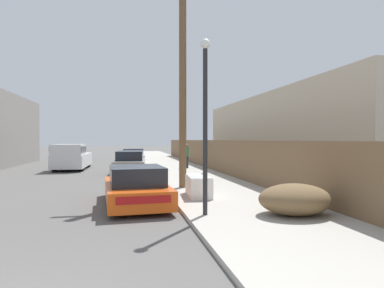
{
  "coord_description": "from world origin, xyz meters",
  "views": [
    {
      "loc": [
        1.66,
        -3.34,
        2.07
      ],
      "look_at": [
        4.76,
        12.43,
        1.86
      ],
      "focal_mm": 32.0,
      "sensor_mm": 36.0,
      "label": 1
    }
  ],
  "objects_px": {
    "car_parked_mid": "(130,163)",
    "pickup_truck": "(71,157)",
    "parked_sports_car_red": "(136,187)",
    "street_lamp": "(205,113)",
    "utility_pole": "(183,68)",
    "pedestrian": "(186,156)",
    "car_parked_far": "(134,157)",
    "discarded_fridge": "(198,186)",
    "brush_pile": "(295,199)"
  },
  "relations": [
    {
      "from": "brush_pile",
      "to": "pedestrian",
      "type": "height_order",
      "value": "pedestrian"
    },
    {
      "from": "car_parked_far",
      "to": "pedestrian",
      "type": "height_order",
      "value": "pedestrian"
    },
    {
      "from": "pickup_truck",
      "to": "utility_pole",
      "type": "xyz_separation_m",
      "value": [
        5.91,
        -10.78,
        4.09
      ]
    },
    {
      "from": "discarded_fridge",
      "to": "parked_sports_car_red",
      "type": "height_order",
      "value": "parked_sports_car_red"
    },
    {
      "from": "car_parked_far",
      "to": "brush_pile",
      "type": "height_order",
      "value": "car_parked_far"
    },
    {
      "from": "utility_pole",
      "to": "street_lamp",
      "type": "bearing_deg",
      "value": -93.15
    },
    {
      "from": "discarded_fridge",
      "to": "street_lamp",
      "type": "height_order",
      "value": "street_lamp"
    },
    {
      "from": "brush_pile",
      "to": "pedestrian",
      "type": "relative_size",
      "value": 1.14
    },
    {
      "from": "car_parked_mid",
      "to": "car_parked_far",
      "type": "height_order",
      "value": "car_parked_mid"
    },
    {
      "from": "pickup_truck",
      "to": "street_lamp",
      "type": "height_order",
      "value": "street_lamp"
    },
    {
      "from": "street_lamp",
      "to": "brush_pile",
      "type": "xyz_separation_m",
      "value": [
        2.28,
        -0.46,
        -2.24
      ]
    },
    {
      "from": "pickup_truck",
      "to": "brush_pile",
      "type": "height_order",
      "value": "pickup_truck"
    },
    {
      "from": "street_lamp",
      "to": "pedestrian",
      "type": "relative_size",
      "value": 2.72
    },
    {
      "from": "parked_sports_car_red",
      "to": "car_parked_far",
      "type": "bearing_deg",
      "value": 84.75
    },
    {
      "from": "parked_sports_car_red",
      "to": "street_lamp",
      "type": "height_order",
      "value": "street_lamp"
    },
    {
      "from": "car_parked_far",
      "to": "street_lamp",
      "type": "height_order",
      "value": "street_lamp"
    },
    {
      "from": "car_parked_mid",
      "to": "pickup_truck",
      "type": "bearing_deg",
      "value": 142.48
    },
    {
      "from": "car_parked_far",
      "to": "parked_sports_car_red",
      "type": "bearing_deg",
      "value": -87.56
    },
    {
      "from": "parked_sports_car_red",
      "to": "pedestrian",
      "type": "xyz_separation_m",
      "value": [
        3.78,
        12.03,
        0.41
      ]
    },
    {
      "from": "car_parked_mid",
      "to": "pickup_truck",
      "type": "distance_m",
      "value": 5.17
    },
    {
      "from": "pickup_truck",
      "to": "discarded_fridge",
      "type": "bearing_deg",
      "value": 116.19
    },
    {
      "from": "car_parked_far",
      "to": "pickup_truck",
      "type": "xyz_separation_m",
      "value": [
        -4.33,
        -4.58,
        0.26
      ]
    },
    {
      "from": "brush_pile",
      "to": "pedestrian",
      "type": "distance_m",
      "value": 14.78
    },
    {
      "from": "car_parked_far",
      "to": "brush_pile",
      "type": "relative_size",
      "value": 2.51
    },
    {
      "from": "car_parked_mid",
      "to": "utility_pole",
      "type": "bearing_deg",
      "value": -71.24
    },
    {
      "from": "car_parked_mid",
      "to": "utility_pole",
      "type": "height_order",
      "value": "utility_pole"
    },
    {
      "from": "pickup_truck",
      "to": "pedestrian",
      "type": "height_order",
      "value": "pedestrian"
    },
    {
      "from": "pickup_truck",
      "to": "car_parked_far",
      "type": "bearing_deg",
      "value": -132.17
    },
    {
      "from": "pedestrian",
      "to": "discarded_fridge",
      "type": "bearing_deg",
      "value": -98.13
    },
    {
      "from": "car_parked_mid",
      "to": "brush_pile",
      "type": "distance_m",
      "value": 13.6
    },
    {
      "from": "car_parked_mid",
      "to": "discarded_fridge",
      "type": "bearing_deg",
      "value": -73.76
    },
    {
      "from": "pedestrian",
      "to": "car_parked_mid",
      "type": "bearing_deg",
      "value": -154.98
    },
    {
      "from": "parked_sports_car_red",
      "to": "pedestrian",
      "type": "distance_m",
      "value": 12.61
    },
    {
      "from": "street_lamp",
      "to": "pedestrian",
      "type": "bearing_deg",
      "value": 81.74
    },
    {
      "from": "car_parked_far",
      "to": "pickup_truck",
      "type": "distance_m",
      "value": 6.31
    },
    {
      "from": "car_parked_far",
      "to": "pedestrian",
      "type": "bearing_deg",
      "value": -57.7
    },
    {
      "from": "car_parked_mid",
      "to": "street_lamp",
      "type": "distance_m",
      "value": 12.83
    },
    {
      "from": "pedestrian",
      "to": "parked_sports_car_red",
      "type": "bearing_deg",
      "value": -107.46
    },
    {
      "from": "utility_pole",
      "to": "pedestrian",
      "type": "bearing_deg",
      "value": 78.91
    },
    {
      "from": "parked_sports_car_red",
      "to": "utility_pole",
      "type": "bearing_deg",
      "value": 51.29
    },
    {
      "from": "street_lamp",
      "to": "brush_pile",
      "type": "relative_size",
      "value": 2.39
    },
    {
      "from": "car_parked_mid",
      "to": "brush_pile",
      "type": "bearing_deg",
      "value": -69.35
    },
    {
      "from": "parked_sports_car_red",
      "to": "pickup_truck",
      "type": "relative_size",
      "value": 0.8
    },
    {
      "from": "utility_pole",
      "to": "street_lamp",
      "type": "height_order",
      "value": "utility_pole"
    },
    {
      "from": "parked_sports_car_red",
      "to": "street_lamp",
      "type": "bearing_deg",
      "value": -57.34
    },
    {
      "from": "car_parked_far",
      "to": "utility_pole",
      "type": "xyz_separation_m",
      "value": [
        1.58,
        -15.36,
        4.36
      ]
    },
    {
      "from": "discarded_fridge",
      "to": "pickup_truck",
      "type": "height_order",
      "value": "pickup_truck"
    },
    {
      "from": "parked_sports_car_red",
      "to": "street_lamp",
      "type": "distance_m",
      "value": 3.6
    },
    {
      "from": "parked_sports_car_red",
      "to": "car_parked_far",
      "type": "distance_m",
      "value": 18.23
    },
    {
      "from": "discarded_fridge",
      "to": "pedestrian",
      "type": "distance_m",
      "value": 11.55
    }
  ]
}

